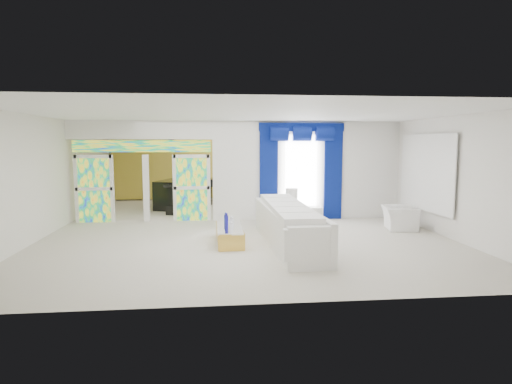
{
  "coord_description": "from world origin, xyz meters",
  "views": [
    {
      "loc": [
        -0.81,
        -11.96,
        2.33
      ],
      "look_at": [
        0.3,
        -1.2,
        1.1
      ],
      "focal_mm": 30.01,
      "sensor_mm": 36.0,
      "label": 1
    }
  ],
  "objects": [
    {
      "name": "window_pane",
      "position": [
        1.9,
        0.9,
        1.45
      ],
      "size": [
        1.0,
        0.02,
        2.3
      ],
      "primitive_type": "cube",
      "color": "white",
      "rests_on": "dividing_wall"
    },
    {
      "name": "dividing_wall",
      "position": [
        2.15,
        1.0,
        1.5
      ],
      "size": [
        5.7,
        0.18,
        3.0
      ],
      "primitive_type": "cube",
      "color": "white",
      "rests_on": "ground"
    },
    {
      "name": "console_table",
      "position": [
        1.85,
        0.57,
        0.21
      ],
      "size": [
        1.26,
        0.41,
        0.42
      ],
      "primitive_type": "cube",
      "rotation": [
        0.0,
        0.0,
        -0.01
      ],
      "color": "silver",
      "rests_on": "ground"
    },
    {
      "name": "chandelier",
      "position": [
        -2.3,
        3.4,
        2.65
      ],
      "size": [
        0.6,
        0.6,
        0.6
      ],
      "primitive_type": "sphere",
      "color": "gold",
      "rests_on": "ceiling"
    },
    {
      "name": "coffee_table",
      "position": [
        -0.42,
        -2.05,
        0.19
      ],
      "size": [
        0.62,
        1.71,
        0.38
      ],
      "primitive_type": "cube",
      "rotation": [
        0.0,
        0.0,
        0.03
      ],
      "color": "gold",
      "rests_on": "ground"
    },
    {
      "name": "wall_mirror",
      "position": [
        4.94,
        -1.0,
        1.55
      ],
      "size": [
        0.04,
        2.7,
        1.9
      ],
      "primitive_type": "cube",
      "color": "white",
      "rests_on": "ground"
    },
    {
      "name": "dividing_header",
      "position": [
        -2.85,
        1.0,
        2.73
      ],
      "size": [
        4.3,
        0.18,
        0.55
      ],
      "primitive_type": "cube",
      "color": "white",
      "rests_on": "dividing_wall"
    },
    {
      "name": "stained_transom",
      "position": [
        -2.85,
        1.0,
        2.25
      ],
      "size": [
        4.0,
        0.05,
        0.35
      ],
      "primitive_type": "cube",
      "color": "#994C3F",
      "rests_on": "dividing_header"
    },
    {
      "name": "blue_drape_right",
      "position": [
        2.9,
        0.87,
        1.4
      ],
      "size": [
        0.55,
        0.1,
        2.8
      ],
      "primitive_type": "cube",
      "color": "#030B49",
      "rests_on": "ground"
    },
    {
      "name": "piano_bench",
      "position": [
        -1.84,
        2.07,
        0.15
      ],
      "size": [
        0.99,
        0.62,
        0.31
      ],
      "primitive_type": "cube",
      "rotation": [
        0.0,
        0.0,
        -0.3
      ],
      "color": "black",
      "rests_on": "ground"
    },
    {
      "name": "grand_piano",
      "position": [
        -1.84,
        3.67,
        0.51
      ],
      "size": [
        2.06,
        2.37,
        1.01
      ],
      "primitive_type": "cube",
      "rotation": [
        0.0,
        0.0,
        -0.3
      ],
      "color": "black",
      "rests_on": "ground"
    },
    {
      "name": "white_sofa",
      "position": [
        0.93,
        -2.35,
        0.41
      ],
      "size": [
        1.08,
        4.36,
        0.83
      ],
      "primitive_type": "cube",
      "rotation": [
        0.0,
        0.0,
        0.03
      ],
      "color": "white",
      "rests_on": "ground"
    },
    {
      "name": "armchair",
      "position": [
        4.25,
        -0.93,
        0.31
      ],
      "size": [
        1.02,
        1.11,
        0.63
      ],
      "primitive_type": "imported",
      "rotation": [
        0.0,
        0.0,
        1.37
      ],
      "color": "white",
      "rests_on": "ground"
    },
    {
      "name": "table_lamp",
      "position": [
        1.55,
        0.57,
        0.71
      ],
      "size": [
        0.36,
        0.36,
        0.58
      ],
      "primitive_type": "cylinder",
      "color": "silver",
      "rests_on": "console_table"
    },
    {
      "name": "floor",
      "position": [
        0.0,
        0.0,
        0.0
      ],
      "size": [
        12.0,
        12.0,
        0.0
      ],
      "primitive_type": "plane",
      "color": "#B7AF9E",
      "rests_on": "ground"
    },
    {
      "name": "tv_console",
      "position": [
        -4.61,
        3.34,
        0.39
      ],
      "size": [
        0.62,
        0.58,
        0.79
      ],
      "primitive_type": "cube",
      "rotation": [
        0.0,
        0.0,
        -0.17
      ],
      "color": "#A38051",
      "rests_on": "ground"
    },
    {
      "name": "gold_curtains",
      "position": [
        0.0,
        5.9,
        1.5
      ],
      "size": [
        9.7,
        0.12,
        2.9
      ],
      "primitive_type": "cube",
      "color": "gold",
      "rests_on": "ground"
    },
    {
      "name": "decanters",
      "position": [
        -0.43,
        -1.88,
        0.47
      ],
      "size": [
        0.23,
        0.9,
        0.27
      ],
      "color": "navy",
      "rests_on": "coffee_table"
    },
    {
      "name": "blue_pelmet",
      "position": [
        1.9,
        0.87,
        2.82
      ],
      "size": [
        2.6,
        0.12,
        0.25
      ],
      "primitive_type": "cube",
      "color": "#030B49",
      "rests_on": "dividing_wall"
    },
    {
      "name": "stained_panel_left",
      "position": [
        -4.28,
        1.0,
        1.0
      ],
      "size": [
        0.95,
        0.04,
        2.0
      ],
      "primitive_type": "cube",
      "color": "#994C3F",
      "rests_on": "ground"
    },
    {
      "name": "blue_drape_left",
      "position": [
        0.9,
        0.87,
        1.4
      ],
      "size": [
        0.55,
        0.1,
        2.8
      ],
      "primitive_type": "cube",
      "color": "#030B49",
      "rests_on": "ground"
    },
    {
      "name": "stained_panel_right",
      "position": [
        -1.42,
        1.0,
        1.0
      ],
      "size": [
        0.95,
        0.04,
        2.0
      ],
      "primitive_type": "cube",
      "color": "#994C3F",
      "rests_on": "ground"
    }
  ]
}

